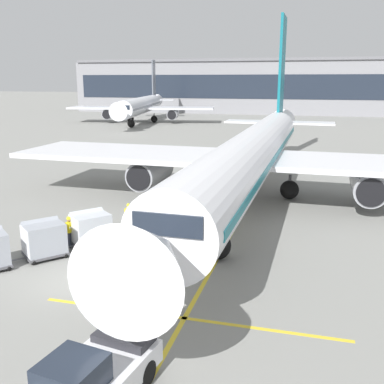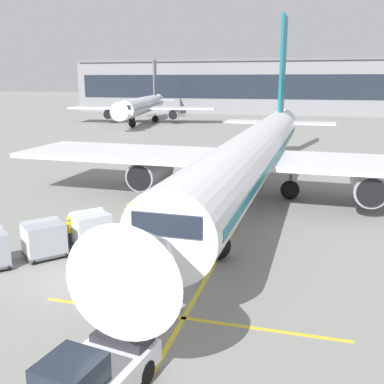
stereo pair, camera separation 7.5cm
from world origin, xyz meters
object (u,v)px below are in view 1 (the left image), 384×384
Objects in this scene: ground_crew_by_loader at (69,230)px; pushback_tug at (90,380)px; baggage_cart_lead at (90,228)px; safety_cone_engine_keepout at (146,202)px; belt_loader at (157,220)px; distant_airplane at (141,106)px; parked_airplane at (254,153)px; ground_crew_by_carts at (129,215)px; baggage_cart_second at (44,238)px.

pushback_tug is at bearing -57.70° from ground_crew_by_loader.
safety_cone_engine_keepout is at bearing 89.41° from baggage_cart_lead.
belt_loader reaches higher than safety_cone_engine_keepout.
ground_crew_by_loader is (-3.78, -3.34, 0.13)m from belt_loader.
safety_cone_engine_keepout is 0.02× the size of distant_airplane.
baggage_cart_lead reaches higher than ground_crew_by_loader.
safety_cone_engine_keepout is (-5.80, 19.52, -0.52)m from pushback_tug.
ground_crew_by_carts is at bearing -123.33° from parked_airplane.
baggage_cart_lead is (-2.83, -2.77, 0.13)m from belt_loader.
baggage_cart_second is at bearing -72.46° from distant_airplane.
ground_crew_by_carts is at bearing 108.76° from pushback_tug.
safety_cone_engine_keepout is at bearing -68.44° from distant_airplane.
distant_airplane is at bearing 110.71° from ground_crew_by_carts.
baggage_cart_lead is 1.00× the size of baggage_cart_second.
ground_crew_by_loader is 1.00× the size of ground_crew_by_carts.
baggage_cart_lead is at bearing -121.02° from parked_airplane.
parked_airplane is 74.45× the size of safety_cone_engine_keepout.
ground_crew_by_carts is at bearing -69.29° from distant_airplane.
ground_crew_by_carts is at bearing 67.85° from baggage_cart_lead.
ground_crew_by_carts is at bearing 61.80° from baggage_cart_second.
baggage_cart_second is 74.69m from distant_airplane.
baggage_cart_lead is 4.17× the size of safety_cone_engine_keepout.
safety_cone_engine_keepout is (0.08, 8.14, -0.70)m from baggage_cart_lead.
pushback_tug is at bearing -51.42° from baggage_cart_second.
distant_airplane is at bearing 107.54° from baggage_cart_second.
parked_airplane is at bearing 28.65° from safety_cone_engine_keepout.
distant_airplane reaches higher than ground_crew_by_carts.
pushback_tug is at bearing -93.32° from parked_airplane.
ground_crew_by_loader is 2.79× the size of safety_cone_engine_keepout.
parked_airplane is at bearing 58.98° from baggage_cart_lead.
safety_cone_engine_keepout is (1.03, 8.71, -0.70)m from ground_crew_by_loader.
ground_crew_by_carts is at bearing -79.39° from safety_cone_engine_keepout.
parked_airplane is 10.62m from belt_loader.
pushback_tug is 0.12× the size of distant_airplane.
parked_airplane reaches higher than pushback_tug.
ground_crew_by_carts is (-1.73, -0.07, 0.13)m from belt_loader.
belt_loader is 1.74m from ground_crew_by_carts.
ground_crew_by_loader is 3.86m from ground_crew_by_carts.
parked_airplane reaches higher than ground_crew_by_carts.
belt_loader is 2.75× the size of ground_crew_by_carts.
ground_crew_by_loader is (-0.95, -0.57, -0.00)m from baggage_cart_lead.
belt_loader is at bearing 2.28° from ground_crew_by_carts.
ground_crew_by_carts is 0.04× the size of distant_airplane.
baggage_cart_second is 11.83m from pushback_tug.
safety_cone_engine_keepout is at bearing 106.56° from pushback_tug.
ground_crew_by_loader is at bearing -138.53° from belt_loader.
ground_crew_by_carts is 2.79× the size of safety_cone_engine_keepout.
belt_loader is at bearing 48.59° from baggage_cart_second.
baggage_cart_second is 1.65m from ground_crew_by_loader.
parked_airplane is at bearing -61.28° from distant_airplane.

